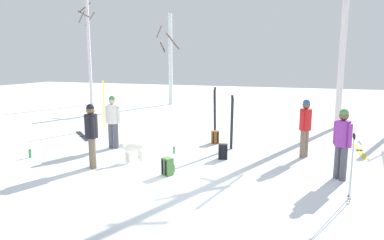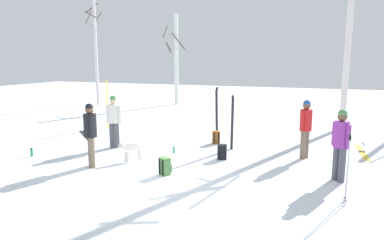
{
  "view_description": "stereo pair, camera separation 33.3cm",
  "coord_description": "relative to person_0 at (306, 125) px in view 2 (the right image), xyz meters",
  "views": [
    {
      "loc": [
        3.43,
        -7.28,
        2.83
      ],
      "look_at": [
        -0.05,
        2.67,
        1.0
      ],
      "focal_mm": 32.27,
      "sensor_mm": 36.0,
      "label": 1
    },
    {
      "loc": [
        3.74,
        -7.16,
        2.83
      ],
      "look_at": [
        -0.05,
        2.67,
        1.0
      ],
      "focal_mm": 32.27,
      "sensor_mm": 36.0,
      "label": 2
    }
  ],
  "objects": [
    {
      "name": "backpack_1",
      "position": [
        -2.21,
        -0.98,
        -0.77
      ],
      "size": [
        0.3,
        0.32,
        0.44
      ],
      "color": "black",
      "rests_on": "ground_plane"
    },
    {
      "name": "water_bottle_0",
      "position": [
        -3.78,
        -0.89,
        -0.88
      ],
      "size": [
        0.07,
        0.07,
        0.21
      ],
      "color": "green",
      "rests_on": "ground_plane"
    },
    {
      "name": "ski_pair_planted_1",
      "position": [
        -2.23,
        0.2,
        -0.11
      ],
      "size": [
        0.13,
        0.12,
        1.75
      ],
      "color": "black",
      "rests_on": "ground_plane"
    },
    {
      "name": "backpack_2",
      "position": [
        -3.16,
        -2.82,
        -0.77
      ],
      "size": [
        0.33,
        0.34,
        0.44
      ],
      "color": "#4C7F3F",
      "rests_on": "ground_plane"
    },
    {
      "name": "person_2",
      "position": [
        -5.88,
        -0.93,
        0.0
      ],
      "size": [
        0.52,
        0.34,
        1.72
      ],
      "color": "#4C4C56",
      "rests_on": "ground_plane"
    },
    {
      "name": "ski_pair_planted_0",
      "position": [
        -8.05,
        1.84,
        0.02
      ],
      "size": [
        0.1,
        0.26,
        2.02
      ],
      "color": "yellow",
      "rests_on": "ground_plane"
    },
    {
      "name": "dog",
      "position": [
        -4.57,
        -2.06,
        -0.59
      ],
      "size": [
        0.59,
        0.74,
        0.57
      ],
      "color": "beige",
      "rests_on": "ground_plane"
    },
    {
      "name": "water_bottle_1",
      "position": [
        -7.6,
        -2.73,
        -0.86
      ],
      "size": [
        0.08,
        0.08,
        0.25
      ],
      "color": "green",
      "rests_on": "ground_plane"
    },
    {
      "name": "birch_tree_0",
      "position": [
        -13.24,
        8.25,
        3.03
      ],
      "size": [
        1.01,
        1.05,
        7.82
      ],
      "color": "silver",
      "rests_on": "ground_plane"
    },
    {
      "name": "person_3",
      "position": [
        0.87,
        -1.74,
        0.0
      ],
      "size": [
        0.39,
        0.4,
        1.72
      ],
      "color": "#4C4C56",
      "rests_on": "ground_plane"
    },
    {
      "name": "person_0",
      "position": [
        0.0,
        0.0,
        0.0
      ],
      "size": [
        0.34,
        0.48,
        1.72
      ],
      "color": "#72604C",
      "rests_on": "ground_plane"
    },
    {
      "name": "birch_tree_2",
      "position": [
        1.22,
        5.27,
        3.11
      ],
      "size": [
        1.05,
        1.05,
        7.87
      ],
      "color": "silver",
      "rests_on": "ground_plane"
    },
    {
      "name": "backpack_0",
      "position": [
        -2.94,
        0.79,
        -0.77
      ],
      "size": [
        0.32,
        0.34,
        0.44
      ],
      "color": "#99591E",
      "rests_on": "ground_plane"
    },
    {
      "name": "ground_plane",
      "position": [
        -3.29,
        -3.14,
        -0.98
      ],
      "size": [
        60.0,
        60.0,
        0.0
      ],
      "primitive_type": "plane",
      "color": "white"
    },
    {
      "name": "ski_poles_0",
      "position": [
        0.97,
        -3.09,
        -0.23
      ],
      "size": [
        0.07,
        0.25,
        1.4
      ],
      "color": "#B2B2BC",
      "rests_on": "ground_plane"
    },
    {
      "name": "person_1",
      "position": [
        -5.28,
        -2.93,
        0.0
      ],
      "size": [
        0.4,
        0.4,
        1.72
      ],
      "color": "#72604C",
      "rests_on": "ground_plane"
    },
    {
      "name": "ski_pair_planted_2",
      "position": [
        -3.24,
        1.83,
        -0.06
      ],
      "size": [
        0.08,
        0.18,
        1.86
      ],
      "color": "black",
      "rests_on": "ground_plane"
    },
    {
      "name": "birch_tree_1",
      "position": [
        -8.55,
        10.17,
        1.98
      ],
      "size": [
        1.51,
        1.4,
        5.72
      ],
      "color": "white",
      "rests_on": "ground_plane"
    },
    {
      "name": "ski_pair_lying_0",
      "position": [
        -7.96,
        0.22,
        -0.97
      ],
      "size": [
        1.52,
        1.39,
        0.05
      ],
      "color": "black",
      "rests_on": "ground_plane"
    },
    {
      "name": "ski_pair_lying_1",
      "position": [
        1.66,
        1.28,
        -0.97
      ],
      "size": [
        0.31,
        1.91,
        0.05
      ],
      "color": "yellow",
      "rests_on": "ground_plane"
    }
  ]
}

